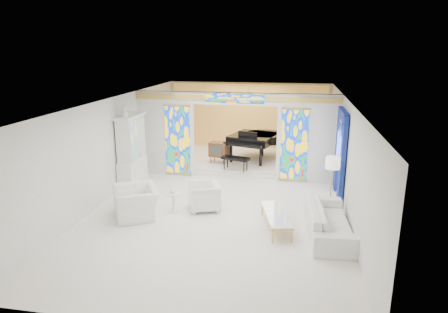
% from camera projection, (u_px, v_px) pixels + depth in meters
% --- Properties ---
extents(floor, '(12.00, 12.00, 0.00)m').
position_uv_depth(floor, '(225.00, 198.00, 12.27)').
color(floor, white).
rests_on(floor, ground).
extents(ceiling, '(7.00, 12.00, 0.02)m').
position_uv_depth(ceiling, '(225.00, 100.00, 11.48)').
color(ceiling, white).
rests_on(ceiling, wall_back).
extents(wall_back, '(7.00, 0.02, 3.00)m').
position_uv_depth(wall_back, '(249.00, 117.00, 17.57)').
color(wall_back, silver).
rests_on(wall_back, floor).
extents(wall_front, '(7.00, 0.02, 3.00)m').
position_uv_depth(wall_front, '(157.00, 246.00, 6.18)').
color(wall_front, silver).
rests_on(wall_front, floor).
extents(wall_left, '(0.02, 12.00, 3.00)m').
position_uv_depth(wall_left, '(115.00, 145.00, 12.48)').
color(wall_left, silver).
rests_on(wall_left, floor).
extents(wall_right, '(0.02, 12.00, 3.00)m').
position_uv_depth(wall_right, '(347.00, 156.00, 11.28)').
color(wall_right, silver).
rests_on(wall_right, floor).
extents(partition_wall, '(7.00, 0.22, 3.00)m').
position_uv_depth(partition_wall, '(235.00, 132.00, 13.73)').
color(partition_wall, silver).
rests_on(partition_wall, floor).
extents(stained_glass_left, '(0.90, 0.04, 2.40)m').
position_uv_depth(stained_glass_left, '(178.00, 140.00, 14.07)').
color(stained_glass_left, gold).
rests_on(stained_glass_left, partition_wall).
extents(stained_glass_right, '(0.90, 0.04, 2.40)m').
position_uv_depth(stained_glass_right, '(294.00, 145.00, 13.37)').
color(stained_glass_right, gold).
rests_on(stained_glass_right, partition_wall).
extents(stained_glass_transom, '(2.00, 0.04, 0.34)m').
position_uv_depth(stained_glass_transom, '(235.00, 98.00, 13.32)').
color(stained_glass_transom, gold).
rests_on(stained_glass_transom, partition_wall).
extents(alcove_platform, '(6.80, 3.80, 0.18)m').
position_uv_depth(alcove_platform, '(243.00, 159.00, 16.14)').
color(alcove_platform, white).
rests_on(alcove_platform, floor).
extents(gold_curtain_back, '(6.70, 0.10, 2.90)m').
position_uv_depth(gold_curtain_back, '(248.00, 117.00, 17.46)').
color(gold_curtain_back, '#E8B150').
rests_on(gold_curtain_back, wall_back).
extents(chandelier, '(0.48, 0.48, 0.30)m').
position_uv_depth(chandelier, '(248.00, 99.00, 15.36)').
color(chandelier, '#BA9641').
rests_on(chandelier, ceiling).
extents(blue_drapes, '(0.14, 1.85, 2.65)m').
position_uv_depth(blue_drapes, '(341.00, 147.00, 11.94)').
color(blue_drapes, navy).
rests_on(blue_drapes, wall_right).
extents(china_cabinet, '(0.56, 1.46, 2.72)m').
position_uv_depth(china_cabinet, '(132.00, 151.00, 13.08)').
color(china_cabinet, white).
rests_on(china_cabinet, floor).
extents(armchair_left, '(1.57, 1.63, 0.82)m').
position_uv_depth(armchair_left, '(136.00, 202.00, 10.83)').
color(armchair_left, silver).
rests_on(armchair_left, floor).
extents(armchair_right, '(1.10, 1.08, 0.79)m').
position_uv_depth(armchair_right, '(204.00, 196.00, 11.28)').
color(armchair_right, white).
rests_on(armchair_right, floor).
extents(sofa, '(1.17, 2.62, 0.75)m').
position_uv_depth(sofa, '(329.00, 220.00, 9.78)').
color(sofa, white).
rests_on(sofa, floor).
extents(side_table, '(0.49, 0.49, 0.56)m').
position_uv_depth(side_table, '(173.00, 199.00, 11.14)').
color(side_table, white).
rests_on(side_table, floor).
extents(vase, '(0.20, 0.20, 0.17)m').
position_uv_depth(vase, '(173.00, 190.00, 11.07)').
color(vase, silver).
rests_on(vase, side_table).
extents(coffee_table, '(0.95, 1.85, 0.40)m').
position_uv_depth(coffee_table, '(276.00, 215.00, 10.13)').
color(coffee_table, white).
rests_on(coffee_table, floor).
extents(floor_lamp, '(0.40, 0.40, 1.61)m').
position_uv_depth(floor_lamp, '(333.00, 166.00, 10.81)').
color(floor_lamp, '#BA9641').
rests_on(floor_lamp, floor).
extents(grand_piano, '(2.47, 3.19, 1.23)m').
position_uv_depth(grand_piano, '(258.00, 139.00, 15.64)').
color(grand_piano, black).
rests_on(grand_piano, alcove_platform).
extents(tv_console, '(0.78, 0.61, 0.80)m').
position_uv_depth(tv_console, '(219.00, 149.00, 15.23)').
color(tv_console, brown).
rests_on(tv_console, alcove_platform).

